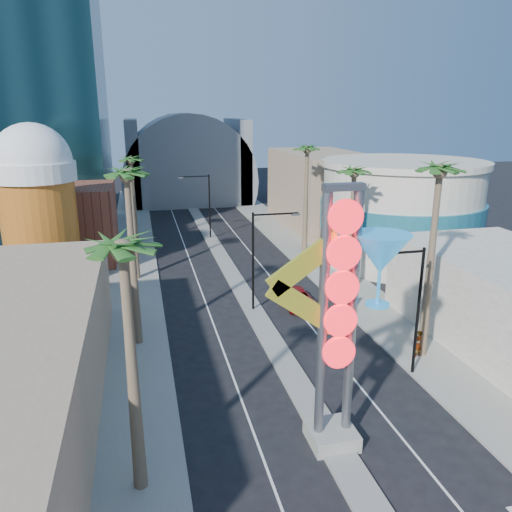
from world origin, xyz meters
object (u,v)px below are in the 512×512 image
(pedestrian_a, at_px, (418,344))
(pedestrian_b, at_px, (349,299))
(neon_sign, at_px, (356,300))
(red_pickup, at_px, (298,299))

(pedestrian_a, xyz_separation_m, pedestrian_b, (-1.22, 8.23, 0.05))
(neon_sign, height_order, pedestrian_b, neon_sign)
(pedestrian_b, bearing_deg, pedestrian_a, 90.91)
(pedestrian_a, height_order, pedestrian_b, pedestrian_b)
(pedestrian_a, bearing_deg, neon_sign, 17.28)
(red_pickup, relative_size, pedestrian_a, 2.73)
(red_pickup, bearing_deg, pedestrian_b, -30.96)
(neon_sign, bearing_deg, red_pickup, 80.30)
(neon_sign, bearing_deg, pedestrian_b, 66.64)
(red_pickup, bearing_deg, neon_sign, -101.10)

